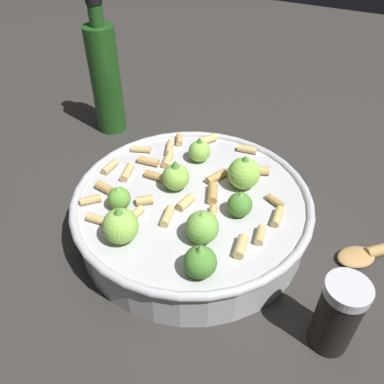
% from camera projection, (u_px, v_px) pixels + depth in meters
% --- Properties ---
extents(ground_plane, '(2.40, 2.40, 0.00)m').
position_uv_depth(ground_plane, '(192.00, 229.00, 0.57)').
color(ground_plane, '#2D2B28').
extents(cooking_pan, '(0.32, 0.32, 0.11)m').
position_uv_depth(cooking_pan, '(192.00, 210.00, 0.54)').
color(cooking_pan, '#B7B7BC').
rests_on(cooking_pan, ground).
extents(pepper_shaker, '(0.05, 0.05, 0.10)m').
position_uv_depth(pepper_shaker, '(337.00, 315.00, 0.40)').
color(pepper_shaker, black).
rests_on(pepper_shaker, ground).
extents(olive_oil_bottle, '(0.05, 0.05, 0.25)m').
position_uv_depth(olive_oil_bottle, '(105.00, 78.00, 0.71)').
color(olive_oil_bottle, '#1E4C19').
rests_on(olive_oil_bottle, ground).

